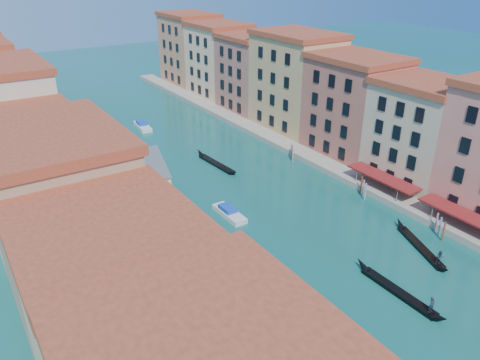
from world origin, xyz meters
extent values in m
cube|color=tan|center=(-26.00, 23.50, 8.50)|extent=(12.00, 15.00, 17.00)
cube|color=brown|center=(-26.00, 23.50, 17.50)|extent=(12.80, 15.40, 1.00)
cube|color=#A07B58|center=(-26.00, 39.50, 9.50)|extent=(12.00, 17.00, 19.00)
cube|color=brown|center=(-26.00, 39.50, 19.50)|extent=(12.80, 17.40, 1.00)
cube|color=#DB9F81|center=(-26.00, 55.00, 8.25)|extent=(12.00, 14.00, 16.50)
cube|color=brown|center=(-26.00, 55.00, 17.00)|extent=(12.80, 14.40, 1.00)
cube|color=#C1B79B|center=(-26.00, 71.00, 10.00)|extent=(12.00, 18.00, 20.00)
cube|color=tan|center=(30.00, 39.00, 8.25)|extent=(12.00, 14.00, 16.50)
cube|color=brown|center=(30.00, 39.00, 17.00)|extent=(12.80, 14.40, 1.00)
cube|color=#A25344|center=(30.00, 54.00, 9.00)|extent=(12.00, 16.00, 18.00)
cube|color=brown|center=(30.00, 54.00, 18.50)|extent=(12.80, 16.40, 1.00)
cube|color=tan|center=(30.00, 71.00, 10.00)|extent=(12.00, 18.00, 20.00)
cube|color=brown|center=(30.00, 71.00, 20.50)|extent=(12.80, 18.40, 1.00)
cube|color=#A05D4E|center=(30.00, 87.50, 8.75)|extent=(12.00, 15.00, 17.50)
cube|color=brown|center=(30.00, 87.50, 18.00)|extent=(12.80, 15.40, 1.00)
cube|color=#E0B083|center=(30.00, 103.00, 9.25)|extent=(12.00, 16.00, 18.50)
cube|color=brown|center=(30.00, 103.00, 19.00)|extent=(12.80, 16.40, 1.00)
cube|color=#BC7653|center=(30.00, 119.50, 9.75)|extent=(12.00, 17.00, 19.50)
cube|color=brown|center=(30.00, 119.50, 20.00)|extent=(12.80, 17.40, 1.00)
cube|color=gray|center=(22.00, 65.00, 0.50)|extent=(4.00, 140.00, 1.00)
cube|color=maroon|center=(22.20, 23.50, 3.00)|extent=(3.20, 15.30, 0.25)
cylinder|color=slate|center=(20.80, 28.60, 1.50)|extent=(0.12, 0.12, 3.00)
cube|color=maroon|center=(22.20, 39.00, 3.00)|extent=(3.20, 12.60, 0.25)
cylinder|color=slate|center=(20.80, 34.80, 1.50)|extent=(0.12, 0.12, 3.00)
cylinder|color=slate|center=(20.80, 43.20, 1.50)|extent=(0.12, 0.12, 3.00)
cylinder|color=#53311C|center=(18.50, 25.00, 1.30)|extent=(0.24, 0.24, 3.20)
cylinder|color=#53311C|center=(19.10, 26.00, 1.30)|extent=(0.24, 0.24, 3.20)
cylinder|color=#53311C|center=(19.70, 27.00, 1.30)|extent=(0.24, 0.24, 3.20)
cylinder|color=#53311C|center=(18.50, 39.00, 1.30)|extent=(0.24, 0.24, 3.20)
cylinder|color=#53311C|center=(19.10, 40.00, 1.30)|extent=(0.24, 0.24, 3.20)
cylinder|color=#53311C|center=(19.70, 41.00, 1.30)|extent=(0.24, 0.24, 3.20)
cylinder|color=#53311C|center=(18.50, 57.00, 1.30)|extent=(0.24, 0.24, 3.20)
cylinder|color=#53311C|center=(19.10, 58.00, 1.30)|extent=(0.24, 0.24, 3.20)
cylinder|color=#53311C|center=(19.70, 59.00, 1.30)|extent=(0.24, 0.24, 3.20)
cube|color=white|center=(-10.40, 23.89, 0.57)|extent=(9.00, 19.40, 1.14)
cube|color=silver|center=(-10.40, 23.89, 1.80)|extent=(7.56, 15.61, 1.51)
cube|color=slate|center=(-10.40, 23.89, 2.70)|extent=(7.96, 16.14, 0.24)
cube|color=#E1570D|center=(-10.40, 23.89, 1.09)|extent=(9.04, 19.41, 0.24)
cube|color=white|center=(-5.63, 65.54, 0.55)|extent=(8.60, 18.61, 1.09)
cube|color=silver|center=(-5.63, 65.54, 1.73)|extent=(7.23, 14.98, 1.45)
cube|color=slate|center=(-5.63, 65.54, 2.59)|extent=(7.61, 15.49, 0.23)
cube|color=#E1570D|center=(-5.63, 65.54, 1.04)|extent=(8.65, 18.62, 0.23)
cube|color=black|center=(4.69, 20.80, 0.24)|extent=(1.23, 9.99, 0.50)
cone|color=black|center=(4.69, 26.35, 0.67)|extent=(1.00, 2.23, 1.86)
cone|color=black|center=(4.70, 15.25, 0.55)|extent=(1.00, 1.85, 1.64)
imported|color=#1E212C|center=(4.69, 16.58, 1.40)|extent=(0.70, 0.46, 1.91)
cube|color=black|center=(14.42, 25.33, 0.24)|extent=(4.69, 9.51, 0.49)
cone|color=black|center=(16.41, 30.37, 0.65)|extent=(1.71, 2.38, 1.82)
cone|color=black|center=(12.43, 20.29, 0.54)|extent=(1.57, 2.03, 1.60)
imported|color=#262B32|center=(12.91, 21.50, 1.37)|extent=(1.11, 0.99, 1.87)
cube|color=black|center=(5.82, 63.46, 0.25)|extent=(1.89, 10.09, 0.50)
cone|color=black|center=(5.45, 69.02, 0.67)|extent=(1.15, 2.30, 1.87)
cone|color=black|center=(6.19, 57.89, 0.56)|extent=(1.12, 1.92, 1.65)
cube|color=silver|center=(-2.02, 46.26, 0.38)|extent=(2.11, 6.64, 0.76)
cube|color=#1646B4|center=(-2.03, 46.74, 1.04)|extent=(1.72, 2.85, 0.66)
cube|color=silver|center=(2.42, 90.19, 0.41)|extent=(2.93, 7.40, 0.82)
cube|color=#1646B4|center=(2.46, 90.70, 1.13)|extent=(2.14, 3.25, 0.72)
camera|label=1|loc=(-33.41, -4.93, 34.53)|focal=35.00mm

